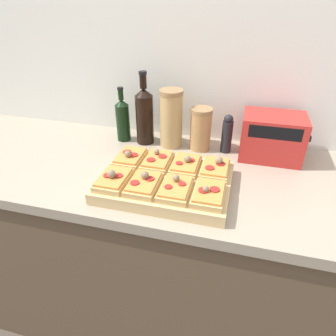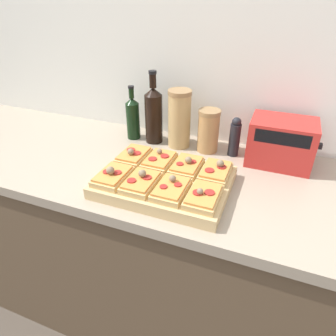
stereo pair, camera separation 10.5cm
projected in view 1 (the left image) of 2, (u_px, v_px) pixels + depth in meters
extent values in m
cube|color=silver|center=(177.00, 58.00, 1.29)|extent=(6.00, 0.06, 2.50)
cube|color=brown|center=(158.00, 253.00, 1.42)|extent=(2.60, 0.64, 0.86)
cube|color=gray|center=(156.00, 172.00, 1.19)|extent=(2.63, 0.67, 0.04)
cube|color=tan|center=(166.00, 182.00, 1.05)|extent=(0.44, 0.33, 0.04)
cube|color=tan|center=(130.00, 158.00, 1.13)|extent=(0.10, 0.15, 0.02)
cube|color=#D6843D|center=(130.00, 155.00, 1.12)|extent=(0.09, 0.13, 0.01)
cylinder|color=maroon|center=(127.00, 152.00, 1.13)|extent=(0.03, 0.03, 0.00)
cylinder|color=maroon|center=(134.00, 155.00, 1.11)|extent=(0.03, 0.03, 0.00)
sphere|color=#7F6B51|center=(128.00, 154.00, 1.10)|extent=(0.02, 0.02, 0.02)
cube|color=tan|center=(157.00, 162.00, 1.11)|extent=(0.10, 0.15, 0.02)
cube|color=#D6843D|center=(157.00, 159.00, 1.10)|extent=(0.09, 0.13, 0.01)
cylinder|color=maroon|center=(151.00, 160.00, 1.08)|extent=(0.03, 0.03, 0.00)
cylinder|color=maroon|center=(163.00, 156.00, 1.10)|extent=(0.03, 0.03, 0.00)
sphere|color=#7F6B51|center=(157.00, 152.00, 1.12)|extent=(0.02, 0.02, 0.02)
cube|color=tan|center=(186.00, 166.00, 1.09)|extent=(0.10, 0.15, 0.02)
cube|color=#D6843D|center=(186.00, 162.00, 1.08)|extent=(0.09, 0.13, 0.01)
cylinder|color=maroon|center=(179.00, 163.00, 1.06)|extent=(0.02, 0.02, 0.00)
cylinder|color=maroon|center=(191.00, 160.00, 1.08)|extent=(0.02, 0.02, 0.00)
sphere|color=#7F6B51|center=(187.00, 159.00, 1.07)|extent=(0.02, 0.02, 0.02)
cube|color=tan|center=(215.00, 170.00, 1.06)|extent=(0.10, 0.15, 0.02)
cube|color=#D6843D|center=(215.00, 166.00, 1.05)|extent=(0.09, 0.13, 0.01)
cylinder|color=maroon|center=(210.00, 168.00, 1.03)|extent=(0.03, 0.03, 0.00)
cylinder|color=maroon|center=(220.00, 164.00, 1.06)|extent=(0.03, 0.03, 0.00)
sphere|color=#7F6B51|center=(219.00, 160.00, 1.06)|extent=(0.03, 0.03, 0.03)
cube|color=tan|center=(114.00, 180.00, 1.00)|extent=(0.10, 0.15, 0.02)
cube|color=#D6843D|center=(113.00, 177.00, 1.00)|extent=(0.09, 0.13, 0.01)
cylinder|color=maroon|center=(108.00, 175.00, 0.99)|extent=(0.03, 0.03, 0.00)
cylinder|color=maroon|center=(118.00, 176.00, 0.99)|extent=(0.03, 0.03, 0.00)
sphere|color=#7F6B51|center=(111.00, 174.00, 0.98)|extent=(0.03, 0.03, 0.03)
cube|color=tan|center=(144.00, 185.00, 0.98)|extent=(0.10, 0.15, 0.02)
cube|color=#D6843D|center=(144.00, 181.00, 0.97)|extent=(0.09, 0.13, 0.01)
cylinder|color=maroon|center=(136.00, 183.00, 0.95)|extent=(0.03, 0.03, 0.00)
cylinder|color=maroon|center=(150.00, 179.00, 0.98)|extent=(0.03, 0.03, 0.00)
sphere|color=#7F6B51|center=(145.00, 175.00, 0.97)|extent=(0.03, 0.03, 0.03)
cube|color=tan|center=(176.00, 190.00, 0.96)|extent=(0.10, 0.15, 0.02)
cube|color=#D6843D|center=(176.00, 186.00, 0.95)|extent=(0.09, 0.13, 0.01)
cylinder|color=maroon|center=(168.00, 187.00, 0.94)|extent=(0.02, 0.02, 0.00)
cylinder|color=maroon|center=(182.00, 184.00, 0.95)|extent=(0.02, 0.02, 0.00)
sphere|color=#7F6B51|center=(176.00, 178.00, 0.96)|extent=(0.02, 0.02, 0.02)
cube|color=tan|center=(209.00, 195.00, 0.93)|extent=(0.10, 0.15, 0.02)
cube|color=#D6843D|center=(209.00, 191.00, 0.93)|extent=(0.09, 0.13, 0.01)
cylinder|color=maroon|center=(203.00, 190.00, 0.92)|extent=(0.03, 0.03, 0.00)
cylinder|color=maroon|center=(215.00, 189.00, 0.92)|extent=(0.03, 0.03, 0.00)
sphere|color=#7F6B51|center=(206.00, 189.00, 0.91)|extent=(0.02, 0.02, 0.02)
cylinder|color=black|center=(123.00, 123.00, 1.35)|extent=(0.06, 0.06, 0.17)
cone|color=black|center=(121.00, 102.00, 1.30)|extent=(0.06, 0.06, 0.02)
cylinder|color=black|center=(121.00, 95.00, 1.28)|extent=(0.02, 0.02, 0.04)
cylinder|color=black|center=(120.00, 88.00, 1.27)|extent=(0.03, 0.03, 0.01)
cylinder|color=black|center=(145.00, 120.00, 1.31)|extent=(0.08, 0.08, 0.22)
cone|color=black|center=(144.00, 92.00, 1.25)|extent=(0.08, 0.08, 0.03)
cylinder|color=black|center=(143.00, 81.00, 1.23)|extent=(0.03, 0.03, 0.06)
cylinder|color=black|center=(143.00, 73.00, 1.21)|extent=(0.03, 0.03, 0.01)
cylinder|color=tan|center=(171.00, 121.00, 1.28)|extent=(0.10, 0.10, 0.23)
cylinder|color=#937047|center=(171.00, 92.00, 1.22)|extent=(0.10, 0.10, 0.02)
cylinder|color=#AD7F4C|center=(201.00, 131.00, 1.27)|extent=(0.09, 0.09, 0.16)
cylinder|color=#937047|center=(202.00, 111.00, 1.23)|extent=(0.09, 0.09, 0.02)
cylinder|color=black|center=(227.00, 137.00, 1.26)|extent=(0.04, 0.04, 0.14)
sphere|color=black|center=(229.00, 119.00, 1.21)|extent=(0.04, 0.04, 0.04)
cube|color=red|center=(272.00, 137.00, 1.21)|extent=(0.24, 0.17, 0.18)
cube|color=black|center=(275.00, 133.00, 1.11)|extent=(0.19, 0.01, 0.05)
cube|color=black|center=(308.00, 138.00, 1.17)|extent=(0.02, 0.02, 0.02)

